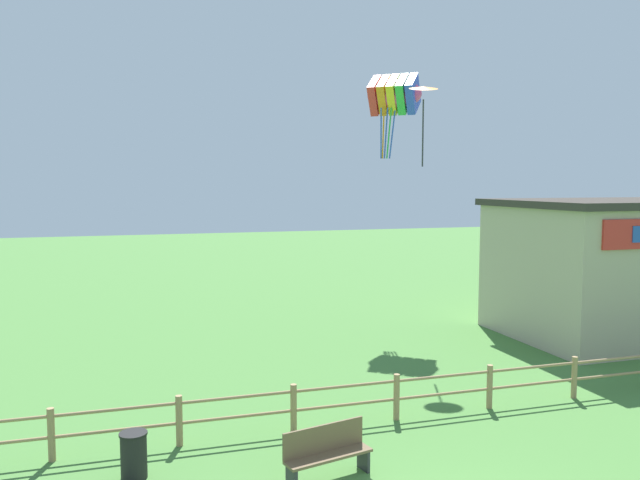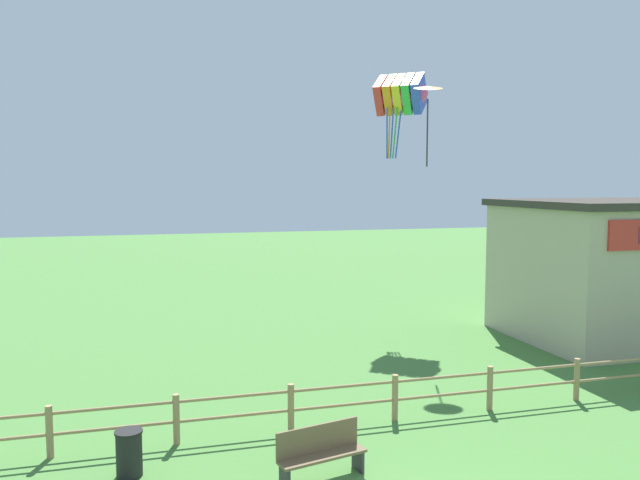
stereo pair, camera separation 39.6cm
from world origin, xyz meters
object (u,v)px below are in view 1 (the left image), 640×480
object	(u,v)px
seaside_building	(624,267)
kite_rainbow_parafoil	(394,95)
trash_bin	(134,455)
park_bench_near_fence	(327,451)
kite_orange_delta	(423,91)

from	to	relation	value
seaside_building	kite_rainbow_parafoil	distance (m)	10.44
trash_bin	kite_rainbow_parafoil	size ratio (longest dim) A/B	0.27
trash_bin	kite_rainbow_parafoil	world-z (taller)	kite_rainbow_parafoil
park_bench_near_fence	kite_rainbow_parafoil	xyz separation A→B (m)	(6.46, 11.76, 8.25)
seaside_building	kite_orange_delta	size ratio (longest dim) A/B	3.18
trash_bin	kite_rainbow_parafoil	distance (m)	16.78
seaside_building	kite_orange_delta	xyz separation A→B (m)	(-7.61, 0.76, 5.94)
park_bench_near_fence	seaside_building	bearing A→B (deg)	28.53
seaside_building	park_bench_near_fence	xyz separation A→B (m)	(-13.48, -7.33, -1.91)
seaside_building	park_bench_near_fence	size ratio (longest dim) A/B	4.93
park_bench_near_fence	trash_bin	world-z (taller)	park_bench_near_fence
park_bench_near_fence	trash_bin	bearing A→B (deg)	163.19
kite_rainbow_parafoil	kite_orange_delta	xyz separation A→B (m)	(-0.59, -3.67, -0.39)
kite_orange_delta	park_bench_near_fence	bearing A→B (deg)	-125.96
kite_rainbow_parafoil	kite_orange_delta	size ratio (longest dim) A/B	1.20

